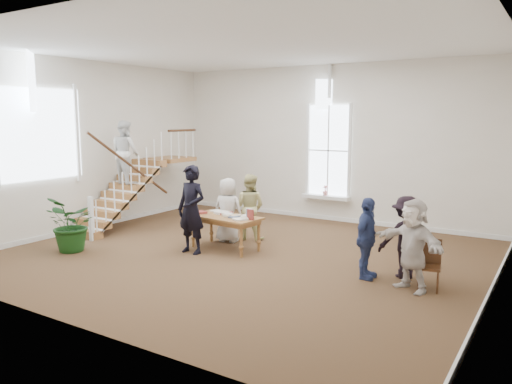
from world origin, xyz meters
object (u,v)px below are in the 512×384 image
Objects in this scene: library_table at (226,219)px; woman_cluster_a at (367,238)px; police_officer at (191,209)px; woman_cluster_b at (406,237)px; side_chair at (429,262)px; woman_cluster_c at (413,245)px; floor_plant at (72,224)px; elderly_woman at (228,210)px; person_yellow at (249,207)px.

library_table is 3.48m from woman_cluster_a.
police_officer reaches higher than woman_cluster_b.
police_officer reaches higher than woman_cluster_a.
woman_cluster_a is at bearing 0.09° from library_table.
woman_cluster_c is at bearing -146.55° from side_chair.
library_table is 4.62m from side_chair.
floor_plant is (-2.33, -1.36, -0.35)m from police_officer.
police_officer is at bearing 77.40° from elderly_woman.
police_officer is 2.20× the size of side_chair.
elderly_woman is 1.24× the size of floor_plant.
library_table is at bearing 83.62° from woman_cluster_a.
library_table is 1.06× the size of person_yellow.
woman_cluster_b is (4.11, -0.96, -0.04)m from person_yellow.
police_officer reaches higher than library_table.
side_chair is at bearing 107.67° from woman_cluster_b.
woman_cluster_a is at bearing 158.60° from elderly_woman.
side_chair is at bearing -89.32° from woman_cluster_a.
person_yellow is 1.82× the size of side_chair.
library_table is 0.85m from police_officer.
woman_cluster_a reaches higher than side_chair.
woman_cluster_c is 7.30m from floor_plant.
person_yellow is 4.22m from woman_cluster_b.
woman_cluster_c reaches higher than woman_cluster_a.
person_yellow is at bearing 98.04° from library_table.
elderly_woman is at bearing 75.49° from woman_cluster_a.
floor_plant reaches higher than side_chair.
police_officer is at bearing -118.99° from library_table.
woman_cluster_b is at bearing 17.47° from floor_plant.
woman_cluster_c is at bearing 3.89° from police_officer.
library_table is 1.36× the size of floor_plant.
library_table is 1.11× the size of woman_cluster_b.
elderly_woman is 1.01× the size of woman_cluster_a.
woman_cluster_c is (0.90, -0.20, 0.05)m from woman_cluster_a.
police_officer is 4.59m from woman_cluster_b.
woman_cluster_b reaches higher than library_table.
woman_cluster_a is at bearing 7.20° from police_officer.
woman_cluster_a is at bearing 1.86° from woman_cluster_b.
elderly_woman is 0.96× the size of person_yellow.
side_chair is (1.14, 0.04, -0.28)m from woman_cluster_a.
police_officer is at bearing 69.69° from person_yellow.
floor_plant is at bearing -147.52° from police_officer.
elderly_woman is at bearing 126.17° from library_table.
floor_plant is at bearing 39.04° from elderly_woman.
elderly_woman reaches higher than library_table.
woman_cluster_b is (4.06, 0.13, 0.09)m from library_table.
floor_plant is at bearing -139.23° from woman_cluster_c.
police_officer is 1.27m from elderly_woman.
floor_plant is (-2.78, -2.02, -0.06)m from library_table.
side_chair is at bearing 6.48° from police_officer.
woman_cluster_c is (4.71, -1.11, 0.04)m from elderly_woman.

